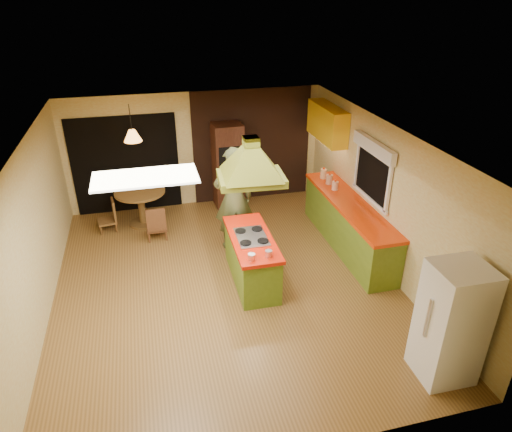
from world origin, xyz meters
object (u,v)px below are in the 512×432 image
object	(u,v)px
dining_table	(141,201)
canister_large	(324,174)
kitchen_island	(252,259)
refrigerator	(451,323)
man	(234,199)
wall_oven	(228,166)

from	to	relation	value
dining_table	canister_large	xyz separation A→B (m)	(3.67, -0.65, 0.49)
kitchen_island	canister_large	xyz separation A→B (m)	(1.96, 1.84, 0.60)
refrigerator	dining_table	xyz separation A→B (m)	(-3.58, 5.09, -0.27)
man	refrigerator	xyz separation A→B (m)	(1.92, -3.77, -0.18)
man	canister_large	size ratio (longest dim) A/B	10.18
kitchen_island	man	xyz separation A→B (m)	(-0.05, 1.17, 0.56)
dining_table	canister_large	size ratio (longest dim) A/B	5.21
refrigerator	wall_oven	bearing A→B (deg)	107.55
wall_oven	canister_large	xyz separation A→B (m)	(1.76, -1.14, 0.08)
wall_oven	dining_table	xyz separation A→B (m)	(-1.91, -0.49, -0.40)
man	wall_oven	size ratio (longest dim) A/B	1.06
kitchen_island	canister_large	bearing A→B (deg)	43.93
dining_table	kitchen_island	bearing A→B (deg)	-55.60
dining_table	man	bearing A→B (deg)	-38.58
kitchen_island	dining_table	size ratio (longest dim) A/B	1.64
man	canister_large	world-z (taller)	man
man	dining_table	xyz separation A→B (m)	(-1.66, 1.32, -0.45)
refrigerator	wall_oven	distance (m)	5.82
kitchen_island	refrigerator	size ratio (longest dim) A/B	1.03
man	wall_oven	distance (m)	1.83
man	kitchen_island	bearing A→B (deg)	93.26
refrigerator	canister_large	xyz separation A→B (m)	(0.10, 4.43, 0.21)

